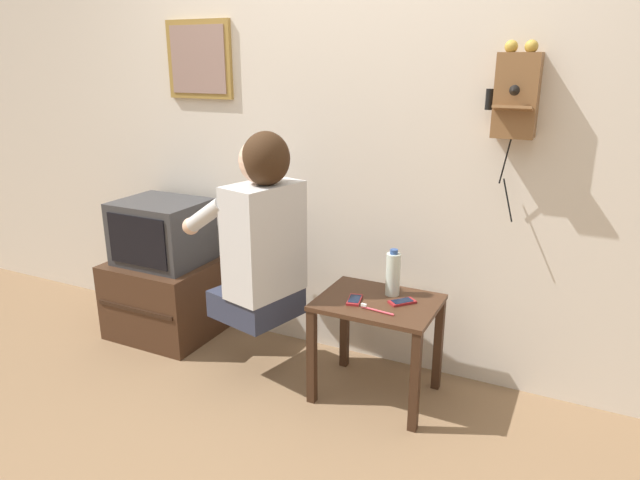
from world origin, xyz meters
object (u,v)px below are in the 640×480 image
at_px(person, 261,232).
at_px(cell_phone_held, 355,300).
at_px(framed_picture, 199,60).
at_px(cell_phone_spare, 402,302).
at_px(television, 162,232).
at_px(water_bottle, 393,274).
at_px(toothbrush, 375,310).
at_px(wall_phone_antique, 516,94).

height_order(person, cell_phone_held, person).
bearing_deg(person, framed_picture, 70.54).
bearing_deg(cell_phone_spare, television, -141.50).
bearing_deg(water_bottle, television, -179.64).
relative_size(person, toothbrush, 5.74).
bearing_deg(toothbrush, person, 93.78).
bearing_deg(framed_picture, wall_phone_antique, -1.47).
bearing_deg(water_bottle, person, -163.45).
relative_size(person, television, 1.94).
height_order(television, cell_phone_held, television).
distance_m(framed_picture, cell_phone_held, 1.61).
bearing_deg(person, cell_phone_held, -72.01).
height_order(television, cell_phone_spare, television).
xyz_separation_m(wall_phone_antique, water_bottle, (-0.46, -0.20, -0.84)).
bearing_deg(person, television, 91.63).
bearing_deg(cell_phone_held, wall_phone_antique, 17.46).
bearing_deg(water_bottle, wall_phone_antique, 23.26).
bearing_deg(person, cell_phone_spare, -66.95).
bearing_deg(framed_picture, television, -121.22).
relative_size(person, wall_phone_antique, 1.21).
xyz_separation_m(water_bottle, toothbrush, (-0.01, -0.22, -0.10)).
relative_size(television, toothbrush, 2.97).
xyz_separation_m(person, television, (-0.79, 0.18, -0.15)).
height_order(person, toothbrush, person).
bearing_deg(framed_picture, person, -33.67).
height_order(person, cell_phone_spare, person).
distance_m(television, water_bottle, 1.41).
xyz_separation_m(wall_phone_antique, cell_phone_spare, (-0.38, -0.27, -0.94)).
relative_size(person, cell_phone_spare, 7.13).
distance_m(cell_phone_held, toothbrush, 0.14).
xyz_separation_m(television, cell_phone_held, (1.28, -0.14, -0.12)).
xyz_separation_m(person, water_bottle, (0.62, 0.18, -0.18)).
bearing_deg(framed_picture, water_bottle, -10.78).
height_order(person, wall_phone_antique, wall_phone_antique).
xyz_separation_m(person, wall_phone_antique, (1.08, 0.38, 0.66)).
distance_m(person, cell_phone_spare, 0.76).
distance_m(person, wall_phone_antique, 1.32).
xyz_separation_m(television, toothbrush, (1.40, -0.21, -0.12)).
bearing_deg(wall_phone_antique, cell_phone_held, -149.39).
bearing_deg(wall_phone_antique, framed_picture, 178.53).
distance_m(television, framed_picture, 1.00).
bearing_deg(cell_phone_spare, water_bottle, 176.05).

